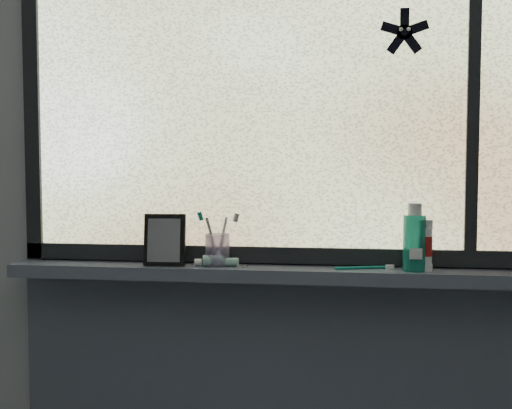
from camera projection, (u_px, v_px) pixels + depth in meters
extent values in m
cube|color=#9EA3A8|center=(271.00, 190.00, 1.79)|extent=(3.00, 0.01, 2.50)
cube|color=#4D5367|center=(268.00, 273.00, 1.73)|extent=(1.62, 0.14, 0.04)
cube|color=silver|center=(270.00, 100.00, 1.76)|extent=(1.50, 0.01, 1.00)
cube|color=black|center=(270.00, 255.00, 1.78)|extent=(1.60, 0.03, 0.05)
cube|color=black|center=(33.00, 104.00, 1.85)|extent=(0.05, 0.03, 1.10)
cube|color=black|center=(473.00, 96.00, 1.67)|extent=(0.03, 0.03, 1.00)
cube|color=black|center=(165.00, 240.00, 1.75)|extent=(0.13, 0.07, 0.16)
cylinder|color=#B19FD3|center=(217.00, 250.00, 1.75)|extent=(0.10, 0.10, 0.10)
cylinder|color=teal|center=(414.00, 237.00, 1.66)|extent=(0.08, 0.08, 0.16)
cylinder|color=silver|center=(425.00, 244.00, 1.66)|extent=(0.05, 0.05, 0.11)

